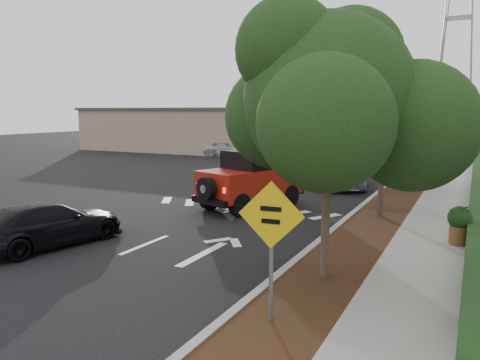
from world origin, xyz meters
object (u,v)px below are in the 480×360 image
Objects in this scene: silver_suv_ahead at (343,172)px; speed_hump_sign at (271,233)px; red_jeep at (254,179)px; black_suv_oncoming at (48,224)px.

speed_hump_sign is (2.91, -16.49, 1.06)m from silver_suv_ahead.
red_jeep is 0.90× the size of silver_suv_ahead.
silver_suv_ahead is at bearing -97.36° from black_suv_oncoming.
speed_hump_sign is at bearing -91.15° from silver_suv_ahead.
red_jeep is at bearing -100.19° from black_suv_oncoming.
speed_hump_sign reaches higher than red_jeep.
silver_suv_ahead is at bearing 93.66° from speed_hump_sign.
silver_suv_ahead is (1.91, 6.86, -0.45)m from red_jeep.
speed_hump_sign is (4.83, -9.63, 0.61)m from red_jeep.
red_jeep is at bearing 110.27° from speed_hump_sign.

